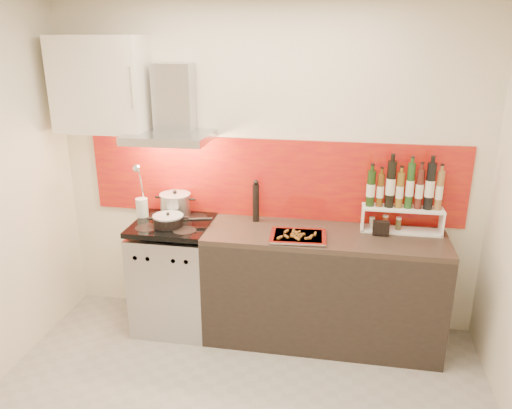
% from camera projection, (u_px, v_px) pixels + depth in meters
% --- Properties ---
extents(back_wall, '(3.40, 0.02, 2.60)m').
position_uv_depth(back_wall, '(266.00, 169.00, 3.97)').
color(back_wall, silver).
rests_on(back_wall, ground).
extents(backsplash, '(3.00, 0.02, 0.64)m').
position_uv_depth(backsplash, '(272.00, 179.00, 3.97)').
color(backsplash, maroon).
rests_on(backsplash, back_wall).
extents(range_stove, '(0.60, 0.60, 0.91)m').
position_uv_depth(range_stove, '(175.00, 276.00, 4.08)').
color(range_stove, '#B7B7BA').
rests_on(range_stove, ground).
extents(counter, '(1.80, 0.60, 0.90)m').
position_uv_depth(counter, '(323.00, 287.00, 3.88)').
color(counter, black).
rests_on(counter, ground).
extents(range_hood, '(0.62, 0.50, 0.61)m').
position_uv_depth(range_hood, '(172.00, 113.00, 3.79)').
color(range_hood, '#B7B7BA').
rests_on(range_hood, back_wall).
extents(upper_cabinet, '(0.70, 0.35, 0.72)m').
position_uv_depth(upper_cabinet, '(101.00, 85.00, 3.80)').
color(upper_cabinet, '#EEE3CF').
rests_on(upper_cabinet, back_wall).
extents(stock_pot, '(0.25, 0.25, 0.21)m').
position_uv_depth(stock_pot, '(175.00, 204.00, 4.06)').
color(stock_pot, '#B7B7BA').
rests_on(stock_pot, range_stove).
extents(saute_pan, '(0.45, 0.24, 0.11)m').
position_uv_depth(saute_pan, '(169.00, 220.00, 3.85)').
color(saute_pan, black).
rests_on(saute_pan, range_stove).
extents(utensil_jar, '(0.10, 0.15, 0.46)m').
position_uv_depth(utensil_jar, '(141.00, 202.00, 4.01)').
color(utensil_jar, silver).
rests_on(utensil_jar, range_stove).
extents(pepper_mill, '(0.05, 0.05, 0.34)m').
position_uv_depth(pepper_mill, '(256.00, 201.00, 3.93)').
color(pepper_mill, black).
rests_on(pepper_mill, counter).
extents(step_shelf, '(0.59, 0.16, 0.55)m').
position_uv_depth(step_shelf, '(404.00, 198.00, 3.69)').
color(step_shelf, white).
rests_on(step_shelf, counter).
extents(caddy_box, '(0.12, 0.06, 0.10)m').
position_uv_depth(caddy_box, '(381.00, 228.00, 3.68)').
color(caddy_box, black).
rests_on(caddy_box, counter).
extents(baking_tray, '(0.42, 0.34, 0.03)m').
position_uv_depth(baking_tray, '(298.00, 236.00, 3.64)').
color(baking_tray, silver).
rests_on(baking_tray, counter).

